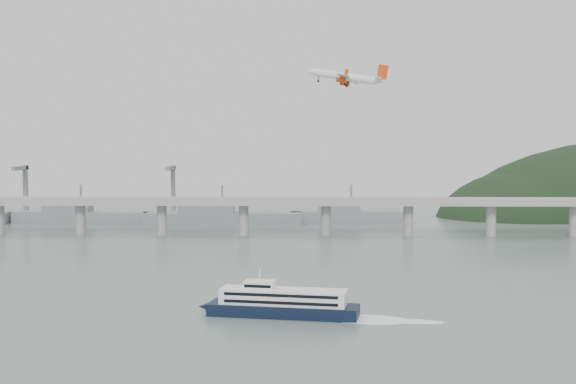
{
  "coord_description": "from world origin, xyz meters",
  "views": [
    {
      "loc": [
        6.55,
        -265.39,
        56.73
      ],
      "look_at": [
        0.0,
        55.0,
        36.0
      ],
      "focal_mm": 48.0,
      "sensor_mm": 36.0,
      "label": 1
    }
  ],
  "objects": [
    {
      "name": "ferry",
      "position": [
        -0.07,
        -17.03,
        4.15
      ],
      "size": [
        80.69,
        24.2,
        15.29
      ],
      "rotation": [
        0.0,
        0.0,
        -0.17
      ],
      "color": "black",
      "rests_on": "ground"
    },
    {
      "name": "distant_fleet",
      "position": [
        -155.36,
        265.08,
        6.22
      ],
      "size": [
        453.0,
        60.9,
        40.0
      ],
      "color": "slate",
      "rests_on": "ground"
    },
    {
      "name": "bridge",
      "position": [
        -1.15,
        200.0,
        17.65
      ],
      "size": [
        800.0,
        22.0,
        23.9
      ],
      "color": "gray",
      "rests_on": "ground"
    },
    {
      "name": "ground",
      "position": [
        0.0,
        0.0,
        0.0
      ],
      "size": [
        900.0,
        900.0,
        0.0
      ],
      "primitive_type": "plane",
      "color": "slate",
      "rests_on": "ground"
    },
    {
      "name": "airliner",
      "position": [
        25.09,
        66.3,
        84.54
      ],
      "size": [
        35.22,
        32.31,
        9.48
      ],
      "rotation": [
        0.05,
        -0.16,
        2.94
      ],
      "color": "white",
      "rests_on": "ground"
    }
  ]
}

